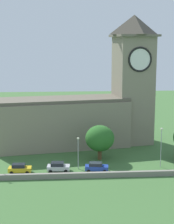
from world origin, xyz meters
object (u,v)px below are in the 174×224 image
Objects in this scene: church at (90,106)px; car_blue at (96,167)px; streetlamp_central at (161,141)px; tree_riverside_east at (100,138)px; car_yellow at (20,168)px; streetlamp_west_mid at (78,147)px; car_silver at (58,167)px.

car_blue is at bearing -90.78° from church.
tree_riverside_east is (-11.15, 5.38, -0.63)m from streetlamp_central.
streetlamp_central is at bearing 7.60° from car_blue.
car_yellow is 11.40m from streetlamp_west_mid.
tree_riverside_east is at bearing 154.24° from streetlamp_central.
church is 20.99m from car_silver.
streetlamp_central is at bearing 3.22° from car_silver.
car_silver is 0.60× the size of tree_riverside_east.
car_yellow is at bearing -171.74° from streetlamp_west_mid.
streetlamp_west_mid is at bearing 8.26° from car_yellow.
streetlamp_central is (12.52, 1.67, 4.19)m from car_blue.
car_yellow is 26.98m from streetlamp_central.
car_silver is at bearing 3.24° from car_yellow.
church reaches higher than streetlamp_central.
car_yellow is at bearing -128.25° from church.
tree_riverside_east reaches higher than car_yellow.
church is 21.14m from streetlamp_central.
car_blue is at bearing -27.89° from streetlamp_west_mid.
church is at bearing 89.22° from car_blue.
car_blue is at bearing -0.70° from car_yellow.
streetlamp_west_mid is 0.80× the size of streetlamp_central.
church is 5.26× the size of tree_riverside_east.
church is at bearing 51.75° from car_yellow.
streetlamp_west_mid is at bearing -131.25° from tree_riverside_east.
car_yellow is 0.99× the size of car_silver.
car_yellow is at bearing -176.78° from streetlamp_central.
car_silver is 20.06m from streetlamp_central.
church reaches higher than car_yellow.
streetlamp_west_mid reaches higher than car_silver.
church is 8.75× the size of car_silver.
car_blue is 13.31m from streetlamp_central.
streetlamp_central reaches higher than car_silver.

